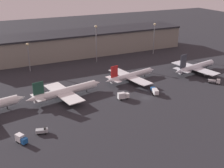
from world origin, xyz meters
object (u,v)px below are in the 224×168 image
object	(u,v)px
airplane_2	(131,76)
service_vehicle_1	(155,91)
airplane_1	(66,92)
service_vehicle_3	(214,81)
service_vehicle_2	(123,96)
service_vehicle_4	(21,139)
airplane_3	(196,67)
service_vehicle_0	(42,131)

from	to	relation	value
airplane_2	service_vehicle_1	world-z (taller)	airplane_2
airplane_1	service_vehicle_3	bearing A→B (deg)	-23.02
service_vehicle_2	service_vehicle_4	world-z (taller)	service_vehicle_2
service_vehicle_3	service_vehicle_1	bearing A→B (deg)	-139.07
airplane_3	service_vehicle_1	distance (m)	48.91
service_vehicle_0	service_vehicle_2	distance (m)	49.14
airplane_3	service_vehicle_2	size ratio (longest dim) A/B	6.54
service_vehicle_2	service_vehicle_4	distance (m)	58.78
airplane_3	service_vehicle_4	world-z (taller)	airplane_3
service_vehicle_1	service_vehicle_4	xyz separation A→B (m)	(-74.89, -18.12, 0.23)
airplane_2	service_vehicle_2	distance (m)	28.70
service_vehicle_1	service_vehicle_4	size ratio (longest dim) A/B	1.44
service_vehicle_1	service_vehicle_3	bearing A→B (deg)	-77.17
airplane_1	service_vehicle_0	distance (m)	36.46
service_vehicle_0	service_vehicle_2	xyz separation A→B (m)	(46.52, 15.82, 0.75)
service_vehicle_0	airplane_3	bearing A→B (deg)	31.77
airplane_3	service_vehicle_0	bearing A→B (deg)	-174.21
airplane_1	service_vehicle_1	bearing A→B (deg)	-30.22
airplane_1	airplane_2	distance (m)	45.10
service_vehicle_0	service_vehicle_1	distance (m)	67.49
service_vehicle_0	service_vehicle_3	bearing A→B (deg)	21.38
airplane_3	service_vehicle_1	xyz separation A→B (m)	(-45.05, -18.97, -1.76)
service_vehicle_1	service_vehicle_4	distance (m)	77.05
service_vehicle_4	service_vehicle_1	bearing A→B (deg)	76.31
airplane_1	service_vehicle_1	distance (m)	49.20
service_vehicle_1	service_vehicle_0	bearing A→B (deg)	118.76
airplane_2	airplane_3	size ratio (longest dim) A/B	0.95
service_vehicle_3	airplane_3	bearing A→B (deg)	124.64
service_vehicle_2	service_vehicle_3	xyz separation A→B (m)	(60.75, -3.67, -0.45)
airplane_2	service_vehicle_2	world-z (taller)	airplane_2
airplane_2	service_vehicle_0	xyz separation A→B (m)	(-63.84, -38.68, -1.74)
service_vehicle_4	service_vehicle_2	bearing A→B (deg)	81.90
service_vehicle_0	service_vehicle_4	bearing A→B (deg)	-143.81
service_vehicle_0	service_vehicle_4	size ratio (longest dim) A/B	0.94
service_vehicle_2	airplane_1	bearing A→B (deg)	154.87
airplane_3	service_vehicle_0	distance (m)	115.93
airplane_1	airplane_2	size ratio (longest dim) A/B	1.15
service_vehicle_3	airplane_1	bearing A→B (deg)	-147.61
airplane_2	service_vehicle_4	bearing A→B (deg)	-160.99
service_vehicle_1	service_vehicle_3	world-z (taller)	service_vehicle_1
service_vehicle_2	service_vehicle_0	bearing A→B (deg)	-157.47
airplane_3	service_vehicle_3	xyz separation A→B (m)	(-3.67, -21.45, -1.87)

